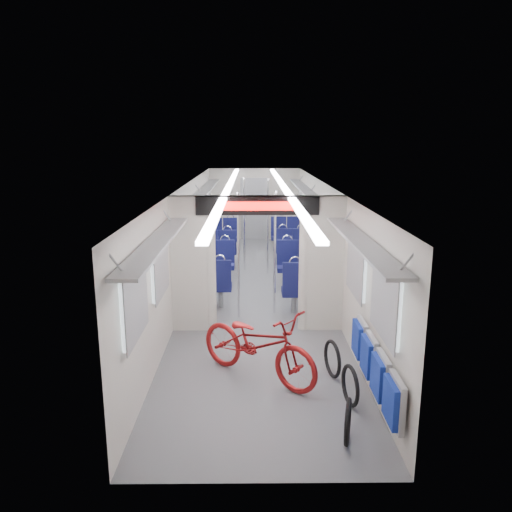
# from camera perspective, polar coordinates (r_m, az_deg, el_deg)

# --- Properties ---
(carriage) EXTENTS (12.00, 12.02, 2.31)m
(carriage) POSITION_cam_1_polar(r_m,az_deg,el_deg) (10.01, 0.04, 3.43)
(carriage) COLOR #515456
(carriage) RESTS_ON ground
(bicycle) EXTENTS (1.91, 1.73, 1.01)m
(bicycle) POSITION_cam_1_polar(r_m,az_deg,el_deg) (6.84, 0.22, -10.00)
(bicycle) COLOR maroon
(bicycle) RESTS_ON ground
(flip_bench) EXTENTS (0.12, 2.11, 0.52)m
(flip_bench) POSITION_cam_1_polar(r_m,az_deg,el_deg) (6.20, 13.38, -12.16)
(flip_bench) COLOR gray
(flip_bench) RESTS_ON carriage
(bike_hoop_a) EXTENTS (0.18, 0.51, 0.51)m
(bike_hoop_a) POSITION_cam_1_polar(r_m,az_deg,el_deg) (5.71, 10.43, -18.34)
(bike_hoop_a) COLOR black
(bike_hoop_a) RESTS_ON ground
(bike_hoop_b) EXTENTS (0.14, 0.52, 0.52)m
(bike_hoop_b) POSITION_cam_1_polar(r_m,az_deg,el_deg) (6.41, 10.70, -14.54)
(bike_hoop_b) COLOR black
(bike_hoop_b) RESTS_ON ground
(bike_hoop_c) EXTENTS (0.17, 0.53, 0.53)m
(bike_hoop_c) POSITION_cam_1_polar(r_m,az_deg,el_deg) (7.06, 8.71, -11.73)
(bike_hoop_c) COLOR black
(bike_hoop_c) RESTS_ON ground
(seat_bay_near_left) EXTENTS (0.90, 2.03, 1.09)m
(seat_bay_near_left) POSITION_cam_1_polar(r_m,az_deg,el_deg) (10.49, -5.09, -1.55)
(seat_bay_near_left) COLOR #0E103F
(seat_bay_near_left) RESTS_ON ground
(seat_bay_near_right) EXTENTS (0.93, 2.17, 1.13)m
(seat_bay_near_right) POSITION_cam_1_polar(r_m,az_deg,el_deg) (10.24, 5.28, -1.82)
(seat_bay_near_right) COLOR #0E103F
(seat_bay_near_right) RESTS_ON ground
(seat_bay_far_left) EXTENTS (0.91, 2.08, 1.10)m
(seat_bay_far_left) POSITION_cam_1_polar(r_m,az_deg,el_deg) (13.58, -4.06, 1.88)
(seat_bay_far_left) COLOR #0E103F
(seat_bay_far_left) RESTS_ON ground
(seat_bay_far_right) EXTENTS (0.92, 2.10, 1.11)m
(seat_bay_far_right) POSITION_cam_1_polar(r_m,az_deg,el_deg) (13.75, 3.79, 2.04)
(seat_bay_far_right) COLOR #0E103F
(seat_bay_far_right) RESTS_ON ground
(stanchion_near_left) EXTENTS (0.04, 0.04, 2.30)m
(stanchion_near_left) POSITION_cam_1_polar(r_m,az_deg,el_deg) (8.94, -2.02, -0.05)
(stanchion_near_left) COLOR silver
(stanchion_near_left) RESTS_ON ground
(stanchion_near_right) EXTENTS (0.04, 0.04, 2.30)m
(stanchion_near_right) POSITION_cam_1_polar(r_m,az_deg,el_deg) (9.17, 2.16, 0.28)
(stanchion_near_right) COLOR silver
(stanchion_near_right) RESTS_ON ground
(stanchion_far_left) EXTENTS (0.05, 0.05, 2.30)m
(stanchion_far_left) POSITION_cam_1_polar(r_m,az_deg,el_deg) (12.29, -1.33, 3.59)
(stanchion_far_left) COLOR silver
(stanchion_far_left) RESTS_ON ground
(stanchion_far_right) EXTENTS (0.04, 0.04, 2.30)m
(stanchion_far_right) POSITION_cam_1_polar(r_m,az_deg,el_deg) (11.96, 1.35, 3.33)
(stanchion_far_right) COLOR silver
(stanchion_far_right) RESTS_ON ground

